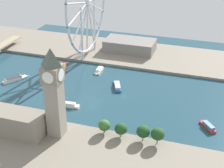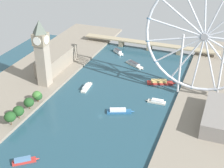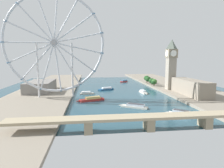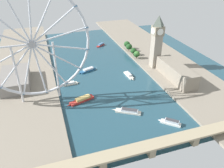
# 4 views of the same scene
# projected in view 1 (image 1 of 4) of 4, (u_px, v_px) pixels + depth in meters

# --- Properties ---
(ground_plane) EXTENTS (395.67, 395.67, 0.00)m
(ground_plane) POSITION_uv_depth(u_px,v_px,m) (124.00, 96.00, 362.41)
(ground_plane) COLOR #234756
(riverbank_left) EXTENTS (90.00, 520.00, 3.00)m
(riverbank_left) POSITION_uv_depth(u_px,v_px,m) (83.00, 162.00, 266.63)
(riverbank_left) COLOR gray
(riverbank_left) RESTS_ON ground_plane
(riverbank_right) EXTENTS (90.00, 520.00, 3.00)m
(riverbank_right) POSITION_uv_depth(u_px,v_px,m) (148.00, 56.00, 456.81)
(riverbank_right) COLOR gray
(riverbank_right) RESTS_ON ground_plane
(clock_tower) EXTENTS (15.94, 15.94, 79.83)m
(clock_tower) POSITION_uv_depth(u_px,v_px,m) (54.00, 92.00, 278.39)
(clock_tower) COLOR gray
(clock_tower) RESTS_ON riverbank_left
(parliament_block) EXTENTS (22.00, 75.95, 20.81)m
(parliament_block) POSITION_uv_depth(u_px,v_px,m) (4.00, 120.00, 297.62)
(parliament_block) COLOR gray
(parliament_block) RESTS_ON riverbank_left
(tree_row_embankment) EXTENTS (12.23, 57.90, 14.65)m
(tree_row_embankment) POSITION_uv_depth(u_px,v_px,m) (129.00, 130.00, 288.32)
(tree_row_embankment) COLOR #513823
(tree_row_embankment) RESTS_ON riverbank_left
(ferris_wheel) EXTENTS (128.18, 3.20, 133.77)m
(ferris_wheel) POSITION_uv_depth(u_px,v_px,m) (87.00, 3.00, 423.44)
(ferris_wheel) COLOR silver
(ferris_wheel) RESTS_ON riverbank_right
(riverside_hall) EXTENTS (36.26, 67.41, 15.40)m
(riverside_hall) POSITION_uv_depth(u_px,v_px,m) (130.00, 45.00, 465.29)
(riverside_hall) COLOR gray
(riverside_hall) RESTS_ON riverbank_right
(tour_boat_1) EXTENTS (31.44, 21.55, 4.71)m
(tour_boat_1) POSITION_uv_depth(u_px,v_px,m) (15.00, 79.00, 393.92)
(tour_boat_1) COLOR beige
(tour_boat_1) RESTS_ON ground_plane
(tour_boat_2) EXTENTS (7.25, 28.44, 4.67)m
(tour_boat_2) POSITION_uv_depth(u_px,v_px,m) (67.00, 105.00, 342.77)
(tour_boat_2) COLOR beige
(tour_boat_2) RESTS_ON ground_plane
(tour_boat_3) EXTENTS (23.29, 6.62, 4.27)m
(tour_boat_3) POSITION_uv_depth(u_px,v_px,m) (99.00, 70.00, 415.23)
(tour_boat_3) COLOR beige
(tour_boat_3) RESTS_ON ground_plane
(tour_boat_4) EXTENTS (36.26, 17.03, 5.28)m
(tour_boat_4) POSITION_uv_depth(u_px,v_px,m) (63.00, 67.00, 421.61)
(tour_boat_4) COLOR #B22D28
(tour_boat_4) RESTS_ON ground_plane
(tour_boat_5) EXTENTS (20.45, 17.17, 4.91)m
(tour_boat_5) POSITION_uv_depth(u_px,v_px,m) (208.00, 126.00, 309.28)
(tour_boat_5) COLOR #B22D28
(tour_boat_5) RESTS_ON ground_plane
(tour_boat_6) EXTENTS (29.38, 15.99, 4.70)m
(tour_boat_6) POSITION_uv_depth(u_px,v_px,m) (117.00, 86.00, 378.80)
(tour_boat_6) COLOR #235684
(tour_boat_6) RESTS_ON ground_plane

